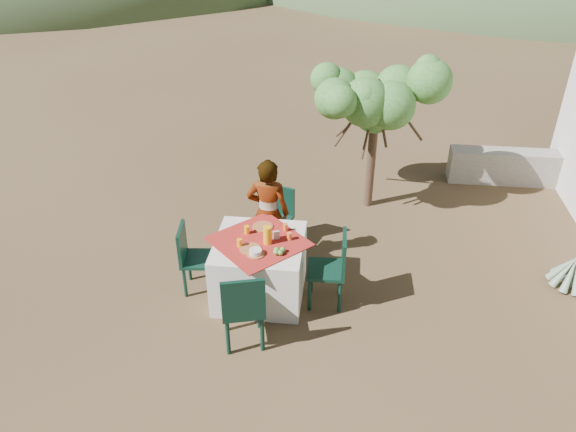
{
  "coord_description": "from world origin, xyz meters",
  "views": [
    {
      "loc": [
        0.61,
        -5.14,
        4.37
      ],
      "look_at": [
        -0.03,
        0.51,
        0.87
      ],
      "focal_mm": 35.0,
      "sensor_mm": 36.0,
      "label": 1
    }
  ],
  "objects_px": {
    "chair_far": "(278,214)",
    "chair_near": "(243,307)",
    "agave": "(574,271)",
    "shrub_tree": "(380,105)",
    "juice_pitcher": "(267,235)",
    "table": "(260,268)",
    "chair_right": "(333,266)",
    "chair_left": "(192,255)",
    "person": "(268,213)"
  },
  "relations": [
    {
      "from": "shrub_tree",
      "to": "agave",
      "type": "relative_size",
      "value": 3.31
    },
    {
      "from": "person",
      "to": "agave",
      "type": "distance_m",
      "value": 3.81
    },
    {
      "from": "chair_near",
      "to": "person",
      "type": "height_order",
      "value": "person"
    },
    {
      "from": "table",
      "to": "chair_far",
      "type": "distance_m",
      "value": 1.1
    },
    {
      "from": "table",
      "to": "shrub_tree",
      "type": "height_order",
      "value": "shrub_tree"
    },
    {
      "from": "chair_near",
      "to": "shrub_tree",
      "type": "height_order",
      "value": "shrub_tree"
    },
    {
      "from": "shrub_tree",
      "to": "juice_pitcher",
      "type": "relative_size",
      "value": 9.38
    },
    {
      "from": "chair_left",
      "to": "juice_pitcher",
      "type": "relative_size",
      "value": 4.07
    },
    {
      "from": "chair_right",
      "to": "person",
      "type": "xyz_separation_m",
      "value": [
        -0.85,
        0.72,
        0.22
      ]
    },
    {
      "from": "chair_far",
      "to": "chair_near",
      "type": "height_order",
      "value": "chair_near"
    },
    {
      "from": "chair_near",
      "to": "agave",
      "type": "distance_m",
      "value": 4.11
    },
    {
      "from": "juice_pitcher",
      "to": "chair_left",
      "type": "bearing_deg",
      "value": 177.66
    },
    {
      "from": "agave",
      "to": "juice_pitcher",
      "type": "height_order",
      "value": "juice_pitcher"
    },
    {
      "from": "table",
      "to": "shrub_tree",
      "type": "relative_size",
      "value": 0.65
    },
    {
      "from": "table",
      "to": "juice_pitcher",
      "type": "bearing_deg",
      "value": -14.54
    },
    {
      "from": "chair_near",
      "to": "chair_right",
      "type": "height_order",
      "value": "chair_near"
    },
    {
      "from": "table",
      "to": "chair_right",
      "type": "bearing_deg",
      "value": -3.76
    },
    {
      "from": "chair_near",
      "to": "juice_pitcher",
      "type": "height_order",
      "value": "juice_pitcher"
    },
    {
      "from": "chair_left",
      "to": "shrub_tree",
      "type": "distance_m",
      "value": 3.38
    },
    {
      "from": "chair_left",
      "to": "agave",
      "type": "bearing_deg",
      "value": -88.7
    },
    {
      "from": "chair_near",
      "to": "juice_pitcher",
      "type": "xyz_separation_m",
      "value": [
        0.13,
        0.86,
        0.33
      ]
    },
    {
      "from": "shrub_tree",
      "to": "agave",
      "type": "xyz_separation_m",
      "value": [
        2.42,
        -1.75,
        -1.38
      ]
    },
    {
      "from": "chair_right",
      "to": "juice_pitcher",
      "type": "relative_size",
      "value": 4.34
    },
    {
      "from": "shrub_tree",
      "to": "table",
      "type": "bearing_deg",
      "value": -120.2
    },
    {
      "from": "person",
      "to": "juice_pitcher",
      "type": "height_order",
      "value": "person"
    },
    {
      "from": "person",
      "to": "juice_pitcher",
      "type": "relative_size",
      "value": 6.85
    },
    {
      "from": "table",
      "to": "chair_near",
      "type": "height_order",
      "value": "chair_near"
    },
    {
      "from": "juice_pitcher",
      "to": "agave",
      "type": "bearing_deg",
      "value": 9.67
    },
    {
      "from": "chair_near",
      "to": "chair_right",
      "type": "bearing_deg",
      "value": -151.81
    },
    {
      "from": "table",
      "to": "chair_right",
      "type": "distance_m",
      "value": 0.88
    },
    {
      "from": "table",
      "to": "juice_pitcher",
      "type": "xyz_separation_m",
      "value": [
        0.11,
        -0.03,
        0.49
      ]
    },
    {
      "from": "person",
      "to": "chair_left",
      "type": "bearing_deg",
      "value": 41.77
    },
    {
      "from": "table",
      "to": "agave",
      "type": "xyz_separation_m",
      "value": [
        3.79,
        0.6,
        -0.18
      ]
    },
    {
      "from": "chair_left",
      "to": "juice_pitcher",
      "type": "xyz_separation_m",
      "value": [
        0.91,
        -0.04,
        0.38
      ]
    },
    {
      "from": "agave",
      "to": "juice_pitcher",
      "type": "relative_size",
      "value": 2.84
    },
    {
      "from": "person",
      "to": "juice_pitcher",
      "type": "distance_m",
      "value": 0.71
    },
    {
      "from": "table",
      "to": "person",
      "type": "xyz_separation_m",
      "value": [
        0.01,
        0.67,
        0.35
      ]
    },
    {
      "from": "chair_left",
      "to": "person",
      "type": "xyz_separation_m",
      "value": [
        0.82,
        0.66,
        0.25
      ]
    },
    {
      "from": "chair_far",
      "to": "chair_near",
      "type": "bearing_deg",
      "value": -74.83
    },
    {
      "from": "chair_near",
      "to": "agave",
      "type": "relative_size",
      "value": 1.59
    },
    {
      "from": "chair_left",
      "to": "shrub_tree",
      "type": "height_order",
      "value": "shrub_tree"
    },
    {
      "from": "chair_right",
      "to": "agave",
      "type": "distance_m",
      "value": 3.01
    },
    {
      "from": "agave",
      "to": "chair_far",
      "type": "bearing_deg",
      "value": 172.34
    },
    {
      "from": "table",
      "to": "agave",
      "type": "distance_m",
      "value": 3.84
    },
    {
      "from": "chair_near",
      "to": "shrub_tree",
      "type": "relative_size",
      "value": 0.48
    },
    {
      "from": "table",
      "to": "chair_left",
      "type": "distance_m",
      "value": 0.81
    },
    {
      "from": "chair_far",
      "to": "person",
      "type": "xyz_separation_m",
      "value": [
        -0.07,
        -0.43,
        0.27
      ]
    },
    {
      "from": "chair_near",
      "to": "agave",
      "type": "bearing_deg",
      "value": -173.58
    },
    {
      "from": "chair_near",
      "to": "shrub_tree",
      "type": "distance_m",
      "value": 3.68
    },
    {
      "from": "chair_near",
      "to": "table",
      "type": "bearing_deg",
      "value": -106.69
    }
  ]
}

